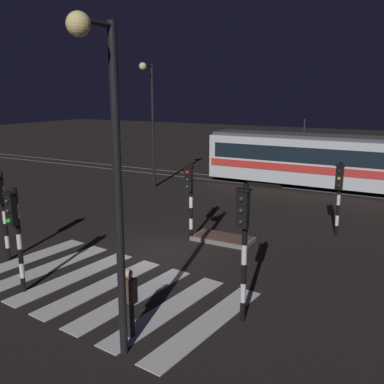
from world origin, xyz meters
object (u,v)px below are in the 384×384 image
Objects in this scene: traffic_light_corner_far_right at (339,188)px; traffic_light_kerb_mid_left at (15,225)px; street_lamp_near_kerb at (109,155)px; traffic_light_median_centre at (190,190)px; traffic_light_corner_near_right at (243,233)px; street_lamp_trackside_left at (150,111)px; pedestrian_waiting_at_kerb at (129,302)px; traffic_light_corner_near_left at (1,204)px; tram at (344,162)px.

traffic_light_kerb_mid_left is at bearing -125.35° from traffic_light_corner_far_right.
traffic_light_kerb_mid_left is 0.44× the size of street_lamp_near_kerb.
traffic_light_median_centre is 0.43× the size of street_lamp_near_kerb.
street_lamp_near_kerb reaches higher than traffic_light_corner_near_right.
traffic_light_corner_near_right is 1.15× the size of traffic_light_kerb_mid_left.
traffic_light_corner_near_right reaches higher than traffic_light_corner_far_right.
street_lamp_trackside_left is at bearing 132.26° from traffic_light_corner_near_right.
traffic_light_median_centre is at bearing 107.77° from pedestrian_waiting_at_kerb.
traffic_light_median_centre is at bearing 72.65° from traffic_light_kerb_mid_left.
traffic_light_corner_near_left is 7.01m from pedestrian_waiting_at_kerb.
traffic_light_kerb_mid_left is (-6.26, -1.62, -0.31)m from traffic_light_corner_near_right.
traffic_light_median_centre is at bearing 107.94° from street_lamp_near_kerb.
street_lamp_near_kerb reaches higher than traffic_light_median_centre.
street_lamp_trackside_left is (-6.85, 7.38, 2.63)m from traffic_light_median_centre.
traffic_light_median_centre is 7.17m from pedestrian_waiting_at_kerb.
tram is (-1.38, 8.71, -0.24)m from traffic_light_corner_far_right.
traffic_light_corner_near_left reaches higher than pedestrian_waiting_at_kerb.
traffic_light_corner_near_left is at bearing -79.30° from street_lamp_trackside_left.
traffic_light_corner_near_left reaches higher than traffic_light_corner_far_right.
traffic_light_corner_near_left is 18.85m from tram.
traffic_light_kerb_mid_left is at bearing -30.41° from traffic_light_corner_near_left.
traffic_light_corner_near_right is at bearing -48.75° from traffic_light_median_centre.
traffic_light_corner_near_right is 0.49× the size of street_lamp_trackside_left.
traffic_light_kerb_mid_left reaches higher than traffic_light_corner_far_right.
traffic_light_corner_near_right is 1.16× the size of traffic_light_corner_near_left.
pedestrian_waiting_at_kerb is (-2.77, -10.08, -1.12)m from traffic_light_corner_far_right.
tram is at bearing 64.66° from traffic_light_corner_near_left.
traffic_light_kerb_mid_left is at bearing -165.51° from traffic_light_corner_near_right.
traffic_light_corner_near_left is 12.85m from street_lamp_trackside_left.
traffic_light_corner_far_right reaches higher than pedestrian_waiting_at_kerb.
traffic_light_corner_near_left is at bearing -138.62° from traffic_light_corner_far_right.
traffic_light_corner_far_right is 0.41× the size of street_lamp_trackside_left.
street_lamp_near_kerb is at bearing -70.81° from pedestrian_waiting_at_kerb.
street_lamp_near_kerb is 0.96× the size of street_lamp_trackside_left.
street_lamp_trackside_left reaches higher than traffic_light_corner_near_right.
traffic_light_corner_near_left reaches higher than traffic_light_median_centre.
traffic_light_corner_near_right is 16.91m from tram.
traffic_light_corner_near_left is at bearing -115.34° from tram.
traffic_light_corner_far_right is (4.93, 3.34, -0.04)m from traffic_light_median_centre.
tram reaches higher than pedestrian_waiting_at_kerb.
traffic_light_corner_near_left is 1.82× the size of pedestrian_waiting_at_kerb.
street_lamp_near_kerb is 3.75m from pedestrian_waiting_at_kerb.
street_lamp_trackside_left reaches higher than pedestrian_waiting_at_kerb.
street_lamp_near_kerb is 0.43× the size of tram.
traffic_light_median_centre reaches higher than pedestrian_waiting_at_kerb.
street_lamp_near_kerb is (-1.78, -2.78, 2.14)m from traffic_light_corner_near_right.
street_lamp_trackside_left is (-11.10, 12.21, 2.29)m from traffic_light_corner_near_right.
traffic_light_kerb_mid_left is 0.19× the size of tram.
tram reaches higher than traffic_light_kerb_mid_left.
traffic_light_corner_near_right is 6.44m from traffic_light_median_centre.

